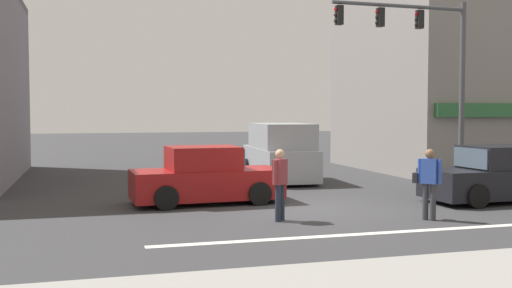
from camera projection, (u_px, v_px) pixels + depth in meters
name	position (u px, v px, depth m)	size (l,w,h in m)	color
ground_plane	(305.00, 208.00, 15.75)	(120.00, 120.00, 0.00)	#333335
lane_marking_stripe	(364.00, 234.00, 12.39)	(9.00, 0.24, 0.01)	silver
building_right_corner	(478.00, 53.00, 26.81)	(10.52, 9.02, 10.39)	gray
traffic_light_mast	(429.00, 58.00, 19.70)	(4.89, 0.35, 6.20)	#47474C
van_crossing_rightbound	(280.00, 154.00, 21.95)	(2.26, 4.71, 2.11)	#999EA3
sedan_crossing_leftbound	(206.00, 178.00, 16.56)	(4.18, 2.03, 1.58)	maroon
sedan_parked_curbside	(497.00, 177.00, 16.85)	(4.14, 1.96, 1.58)	black
pedestrian_mid_crossing	(280.00, 180.00, 13.82)	(0.44, 0.42, 1.67)	#232838
pedestrian_far_side	(428.00, 180.00, 13.96)	(0.51, 0.64, 1.67)	#333338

